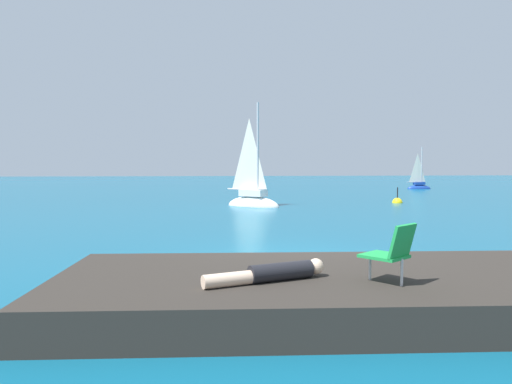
# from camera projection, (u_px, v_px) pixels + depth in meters

# --- Properties ---
(ground_plane) EXTENTS (160.00, 160.00, 0.00)m
(ground_plane) POSITION_uv_depth(u_px,v_px,m) (292.00, 260.00, 10.30)
(ground_plane) COLOR #0F5675
(shore_ledge) EXTENTS (8.21, 3.79, 0.52)m
(shore_ledge) POSITION_uv_depth(u_px,v_px,m) (339.00, 291.00, 6.81)
(shore_ledge) COLOR #2D2823
(shore_ledge) RESTS_ON ground
(boulder_seaward) EXTENTS (0.74, 0.83, 0.44)m
(boulder_seaward) POSITION_uv_depth(u_px,v_px,m) (216.00, 279.00, 8.64)
(boulder_seaward) COLOR #28251F
(boulder_seaward) RESTS_ON ground
(boulder_inland) EXTENTS (1.12, 1.08, 0.55)m
(boulder_inland) POSITION_uv_depth(u_px,v_px,m) (257.00, 284.00, 8.25)
(boulder_inland) COLOR #2E2924
(boulder_inland) RESTS_ON ground
(sailboat_near) EXTENTS (2.93, 2.67, 5.65)m
(sailboat_near) POSITION_uv_depth(u_px,v_px,m) (253.00, 200.00, 23.75)
(sailboat_near) COLOR white
(sailboat_near) RESTS_ON ground
(sailboat_far) EXTENTS (2.17, 0.75, 3.99)m
(sailboat_far) POSITION_uv_depth(u_px,v_px,m) (419.00, 186.00, 41.12)
(sailboat_far) COLOR #193D99
(sailboat_far) RESTS_ON ground
(person_sunbather) EXTENTS (1.70, 0.74, 0.25)m
(person_sunbather) POSITION_uv_depth(u_px,v_px,m) (272.00, 273.00, 6.31)
(person_sunbather) COLOR black
(person_sunbather) RESTS_ON shore_ledge
(beach_chair) EXTENTS (0.74, 0.76, 0.80)m
(beach_chair) POSITION_uv_depth(u_px,v_px,m) (392.00, 250.00, 6.16)
(beach_chair) COLOR green
(beach_chair) RESTS_ON shore_ledge
(marker_buoy) EXTENTS (0.56, 0.56, 1.13)m
(marker_buoy) POSITION_uv_depth(u_px,v_px,m) (397.00, 203.00, 25.90)
(marker_buoy) COLOR yellow
(marker_buoy) RESTS_ON ground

